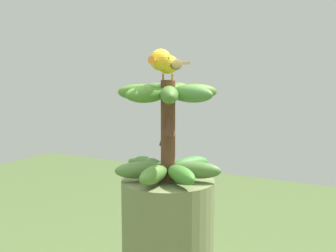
{
  "coord_description": "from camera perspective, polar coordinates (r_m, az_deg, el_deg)",
  "views": [
    {
      "loc": [
        -1.1,
        -0.59,
        1.33
      ],
      "look_at": [
        0.0,
        0.0,
        1.15
      ],
      "focal_mm": 52.6,
      "sensor_mm": 36.0,
      "label": 1
    }
  ],
  "objects": [
    {
      "name": "banana_bunch",
      "position": [
        1.27,
        -0.0,
        -0.58
      ],
      "size": [
        0.28,
        0.28,
        0.26
      ],
      "color": "brown",
      "rests_on": "banana_tree"
    },
    {
      "name": "perched_bird",
      "position": [
        1.24,
        -0.3,
        7.37
      ],
      "size": [
        0.19,
        0.06,
        0.08
      ],
      "color": "#C68933",
      "rests_on": "banana_bunch"
    }
  ]
}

